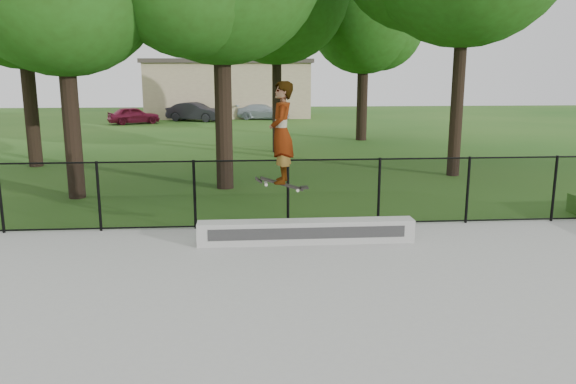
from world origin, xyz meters
name	(u,v)px	position (x,y,z in m)	size (l,w,h in m)	color
ground	(328,368)	(0.00, 0.00, 0.00)	(100.00, 100.00, 0.00)	#215417
concrete_slab	(328,365)	(0.00, 0.00, 0.03)	(14.00, 12.00, 0.06)	#9B9A96
grind_ledge	(306,232)	(0.27, 4.70, 0.29)	(4.27, 0.40, 0.45)	#A8A8A3
car_a	(134,115)	(-8.13, 32.04, 0.57)	(1.34, 3.30, 1.13)	maroon
car_b	(195,112)	(-4.26, 33.78, 0.64)	(1.36, 3.55, 1.29)	black
car_c	(263,112)	(0.53, 34.95, 0.55)	(1.54, 3.48, 1.10)	#A4B0BA
skater_airborne	(282,134)	(-0.23, 4.60, 2.23)	(0.81, 0.74, 2.11)	black
chainlink_fence	(288,193)	(0.00, 5.90, 0.81)	(16.06, 0.06, 1.50)	black
distant_building	(229,88)	(-2.00, 38.00, 2.16)	(12.40, 6.40, 4.30)	#CAB58D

